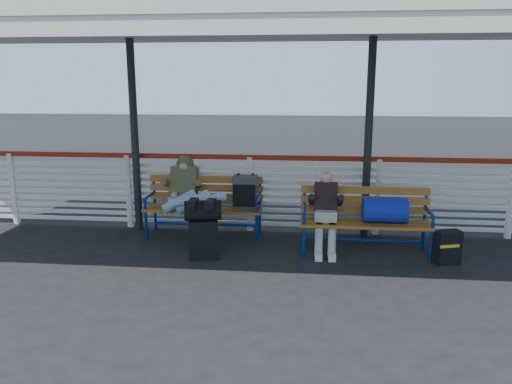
# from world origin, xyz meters

# --- Properties ---
(ground) EXTENTS (60.00, 60.00, 0.00)m
(ground) POSITION_xyz_m (0.00, 0.00, 0.00)
(ground) COLOR black
(ground) RESTS_ON ground
(fence) EXTENTS (12.08, 0.08, 1.24)m
(fence) POSITION_xyz_m (0.00, 1.90, 0.66)
(fence) COLOR silver
(fence) RESTS_ON ground
(canopy) EXTENTS (12.60, 3.60, 3.16)m
(canopy) POSITION_xyz_m (-0.00, 0.87, 3.04)
(canopy) COLOR silver
(canopy) RESTS_ON ground
(luggage_stack) EXTENTS (0.54, 0.37, 0.81)m
(luggage_stack) POSITION_xyz_m (-0.48, 0.54, 0.44)
(luggage_stack) COLOR black
(luggage_stack) RESTS_ON ground
(bench_left) EXTENTS (1.80, 0.56, 0.97)m
(bench_left) POSITION_xyz_m (-0.44, 1.57, 0.61)
(bench_left) COLOR #955C1C
(bench_left) RESTS_ON ground
(bench_right) EXTENTS (1.80, 0.56, 0.92)m
(bench_right) POSITION_xyz_m (1.85, 0.98, 0.60)
(bench_right) COLOR #955C1C
(bench_right) RESTS_ON ground
(traveler_man) EXTENTS (0.94, 1.64, 0.77)m
(traveler_man) POSITION_xyz_m (-0.82, 1.23, 0.70)
(traveler_man) COLOR #9BB3D0
(traveler_man) RESTS_ON ground
(companion_person) EXTENTS (0.32, 0.66, 1.15)m
(companion_person) POSITION_xyz_m (1.17, 0.97, 0.60)
(companion_person) COLOR #B6AFA5
(companion_person) RESTS_ON ground
(suitcase_side) EXTENTS (0.36, 0.28, 0.45)m
(suitcase_side) POSITION_xyz_m (2.77, 0.67, 0.23)
(suitcase_side) COLOR black
(suitcase_side) RESTS_ON ground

